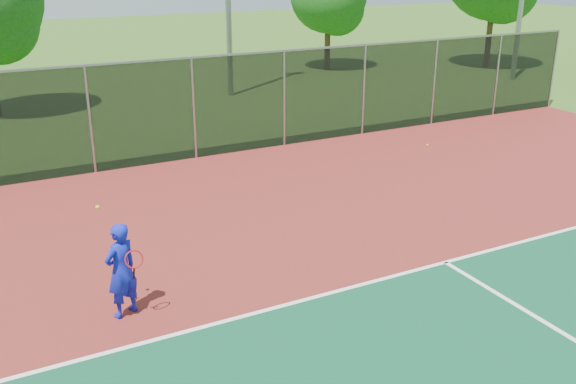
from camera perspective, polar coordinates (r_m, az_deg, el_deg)
ground at (r=10.20m, az=16.26°, el=-15.26°), size 120.00×120.00×0.00m
court_apron at (r=11.44m, az=9.37°, el=-10.35°), size 30.00×20.00×0.02m
fence_back at (r=19.25m, az=-8.39°, el=7.45°), size 30.00×0.06×3.03m
tennis_player at (r=11.12m, az=-14.60°, el=-6.73°), size 0.73×0.73×2.02m
practice_ball_3 at (r=21.08m, az=12.29°, el=4.09°), size 0.07×0.07×0.07m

